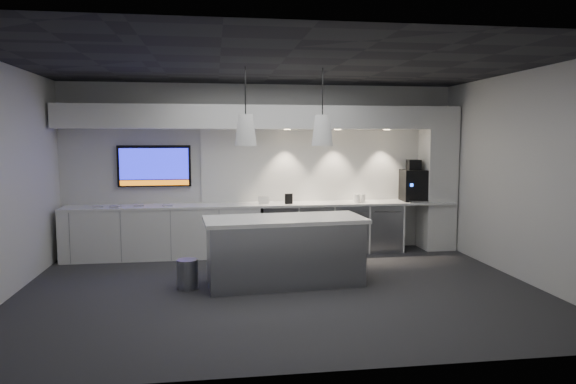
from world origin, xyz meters
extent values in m
plane|color=#2C2C2E|center=(0.00, 0.00, 0.00)|extent=(7.00, 7.00, 0.00)
plane|color=black|center=(0.00, 0.00, 3.00)|extent=(7.00, 7.00, 0.00)
plane|color=silver|center=(0.00, 2.50, 1.50)|extent=(7.00, 0.00, 7.00)
plane|color=silver|center=(0.00, -2.50, 1.50)|extent=(7.00, 0.00, 7.00)
plane|color=silver|center=(3.50, 0.00, 1.50)|extent=(0.00, 7.00, 7.00)
cube|color=white|center=(0.00, 2.17, 0.88)|extent=(6.80, 0.65, 0.04)
cube|color=white|center=(-1.75, 2.17, 0.43)|extent=(3.30, 0.63, 0.86)
cube|color=gray|center=(0.25, 2.17, 0.42)|extent=(0.60, 0.61, 0.85)
cube|color=gray|center=(0.88, 2.17, 0.42)|extent=(0.60, 0.61, 0.85)
cube|color=gray|center=(1.51, 2.17, 0.42)|extent=(0.60, 0.61, 0.85)
cube|color=gray|center=(2.14, 2.17, 0.42)|extent=(0.60, 0.61, 0.85)
cube|color=white|center=(1.20, 2.48, 1.55)|extent=(4.60, 0.03, 1.30)
cube|color=white|center=(0.00, 2.20, 2.40)|extent=(6.90, 0.60, 0.40)
cube|color=white|center=(3.20, 2.20, 1.30)|extent=(0.55, 0.55, 2.60)
cube|color=black|center=(-1.90, 2.45, 1.56)|extent=(1.25, 0.06, 0.72)
cube|color=#1416C0|center=(-1.90, 2.42, 1.60)|extent=(1.17, 0.00, 0.54)
cube|color=orange|center=(-1.90, 2.42, 1.27)|extent=(1.17, 0.00, 0.09)
cube|color=gray|center=(0.09, 0.28, 0.44)|extent=(2.18, 1.00, 0.89)
cube|color=white|center=(0.09, 0.28, 0.92)|extent=(2.29, 1.12, 0.05)
cylinder|color=gray|center=(-1.25, 0.24, 0.20)|extent=(0.30, 0.30, 0.40)
cube|color=black|center=(2.74, 2.20, 1.18)|extent=(0.45, 0.49, 0.57)
cube|color=black|center=(2.74, 2.20, 1.56)|extent=(0.24, 0.24, 0.19)
cube|color=gray|center=(2.74, 1.95, 0.92)|extent=(0.32, 0.22, 0.03)
cube|color=black|center=(0.41, 2.08, 0.99)|extent=(0.14, 0.04, 0.18)
cube|color=white|center=(-0.02, 2.11, 0.97)|extent=(0.18, 0.05, 0.14)
cube|color=#A7A7A7|center=(-2.79, 2.12, 0.91)|extent=(0.19, 0.19, 0.02)
cube|color=#A7A7A7|center=(-2.51, 2.08, 0.91)|extent=(0.18, 0.18, 0.02)
cube|color=#A7A7A7|center=(-2.14, 2.16, 0.91)|extent=(0.19, 0.19, 0.02)
cube|color=#A7A7A7|center=(-1.66, 2.08, 0.91)|extent=(0.19, 0.19, 0.02)
cone|color=white|center=(-0.44, 0.28, 2.15)|extent=(0.30, 0.30, 0.42)
cylinder|color=black|center=(-0.44, 0.28, 2.71)|extent=(0.02, 0.02, 0.70)
cone|color=white|center=(0.62, 0.28, 2.15)|extent=(0.30, 0.30, 0.42)
cylinder|color=black|center=(0.62, 0.28, 2.71)|extent=(0.02, 0.02, 0.70)
camera|label=1|loc=(-0.87, -6.72, 2.04)|focal=32.00mm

